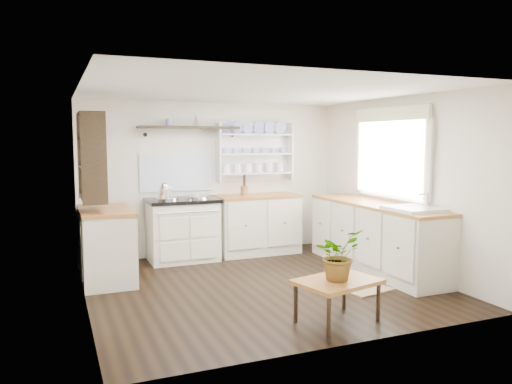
# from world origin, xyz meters

# --- Properties ---
(floor) EXTENTS (4.00, 3.80, 0.01)m
(floor) POSITION_xyz_m (0.00, 0.00, 0.00)
(floor) COLOR black
(floor) RESTS_ON ground
(wall_back) EXTENTS (4.00, 0.02, 2.30)m
(wall_back) POSITION_xyz_m (0.00, 1.90, 1.15)
(wall_back) COLOR silver
(wall_back) RESTS_ON ground
(wall_right) EXTENTS (0.02, 3.80, 2.30)m
(wall_right) POSITION_xyz_m (2.00, 0.00, 1.15)
(wall_right) COLOR silver
(wall_right) RESTS_ON ground
(wall_left) EXTENTS (0.02, 3.80, 2.30)m
(wall_left) POSITION_xyz_m (-2.00, 0.00, 1.15)
(wall_left) COLOR silver
(wall_left) RESTS_ON ground
(ceiling) EXTENTS (4.00, 3.80, 0.01)m
(ceiling) POSITION_xyz_m (0.00, 0.00, 2.30)
(ceiling) COLOR white
(ceiling) RESTS_ON wall_back
(window) EXTENTS (0.08, 1.55, 1.22)m
(window) POSITION_xyz_m (1.95, 0.15, 1.56)
(window) COLOR white
(window) RESTS_ON wall_right
(aga_cooker) EXTENTS (1.00, 0.70, 0.93)m
(aga_cooker) POSITION_xyz_m (-0.57, 1.57, 0.46)
(aga_cooker) COLOR white
(aga_cooker) RESTS_ON floor
(back_cabinets) EXTENTS (1.27, 0.63, 0.90)m
(back_cabinets) POSITION_xyz_m (0.60, 1.60, 0.46)
(back_cabinets) COLOR beige
(back_cabinets) RESTS_ON floor
(right_cabinets) EXTENTS (0.62, 2.43, 0.90)m
(right_cabinets) POSITION_xyz_m (1.70, 0.10, 0.46)
(right_cabinets) COLOR beige
(right_cabinets) RESTS_ON floor
(belfast_sink) EXTENTS (0.55, 0.60, 0.45)m
(belfast_sink) POSITION_xyz_m (1.70, -0.65, 0.80)
(belfast_sink) COLOR white
(belfast_sink) RESTS_ON right_cabinets
(left_cabinets) EXTENTS (0.62, 1.13, 0.90)m
(left_cabinets) POSITION_xyz_m (-1.70, 0.90, 0.46)
(left_cabinets) COLOR beige
(left_cabinets) RESTS_ON floor
(plate_rack) EXTENTS (1.20, 0.22, 0.90)m
(plate_rack) POSITION_xyz_m (0.65, 1.86, 1.56)
(plate_rack) COLOR white
(plate_rack) RESTS_ON wall_back
(high_shelf) EXTENTS (1.50, 0.29, 0.16)m
(high_shelf) POSITION_xyz_m (-0.40, 1.78, 1.91)
(high_shelf) COLOR black
(high_shelf) RESTS_ON wall_back
(left_shelving) EXTENTS (0.28, 0.80, 1.05)m
(left_shelving) POSITION_xyz_m (-1.84, 0.90, 1.55)
(left_shelving) COLOR black
(left_shelving) RESTS_ON wall_left
(kettle) EXTENTS (0.18, 0.18, 0.21)m
(kettle) POSITION_xyz_m (-0.85, 1.45, 1.04)
(kettle) COLOR silver
(kettle) RESTS_ON aga_cooker
(utensil_crock) EXTENTS (0.11, 0.11, 0.13)m
(utensil_crock) POSITION_xyz_m (0.42, 1.68, 0.97)
(utensil_crock) COLOR brown
(utensil_crock) RESTS_ON back_cabinets
(center_table) EXTENTS (0.87, 0.72, 0.41)m
(center_table) POSITION_xyz_m (0.20, -1.40, 0.37)
(center_table) COLOR brown
(center_table) RESTS_ON floor
(potted_plant) EXTENTS (0.55, 0.51, 0.48)m
(potted_plant) POSITION_xyz_m (0.20, -1.40, 0.66)
(potted_plant) COLOR #3F7233
(potted_plant) RESTS_ON center_table
(floor_rug) EXTENTS (0.72, 0.95, 0.02)m
(floor_rug) POSITION_xyz_m (1.01, -0.43, 0.01)
(floor_rug) COLOR #927D55
(floor_rug) RESTS_ON floor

